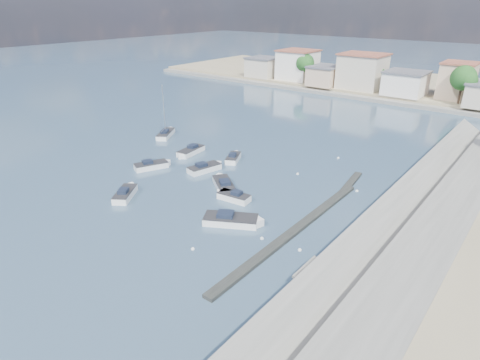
# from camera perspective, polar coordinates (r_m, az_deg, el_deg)

# --- Properties ---
(ground) EXTENTS (400.00, 400.00, 0.00)m
(ground) POSITION_cam_1_polar(r_m,az_deg,el_deg) (68.63, 15.93, 5.12)
(ground) COLOR #2F465F
(ground) RESTS_ON ground
(seawall_walkway) EXTENTS (5.00, 90.00, 1.80)m
(seawall_walkway) POSITION_cam_1_polar(r_m,az_deg,el_deg) (39.67, 24.77, -9.21)
(seawall_walkway) COLOR slate
(seawall_walkway) RESTS_ON ground
(breakwater) EXTENTS (2.00, 31.02, 0.35)m
(breakwater) POSITION_cam_1_polar(r_m,az_deg,el_deg) (43.03, 9.59, -5.57)
(breakwater) COLOR black
(breakwater) RESTS_ON ground
(far_shore_land) EXTENTS (160.00, 40.00, 1.40)m
(far_shore_land) POSITION_cam_1_polar(r_m,az_deg,el_deg) (116.99, 26.50, 11.50)
(far_shore_land) COLOR gray
(far_shore_land) RESTS_ON ground
(far_shore_quay) EXTENTS (160.00, 2.50, 0.80)m
(far_shore_quay) POSITION_cam_1_polar(r_m,az_deg,el_deg) (97.01, 23.46, 9.71)
(far_shore_quay) COLOR slate
(far_shore_quay) RESTS_ON ground
(far_town) EXTENTS (113.01, 12.80, 8.35)m
(far_town) POSITION_cam_1_polar(r_m,az_deg,el_deg) (99.78, 30.83, 11.37)
(far_town) COLOR beige
(far_town) RESTS_ON far_shore_land
(shore_trees) EXTENTS (74.56, 38.32, 7.92)m
(shore_trees) POSITION_cam_1_polar(r_m,az_deg,el_deg) (91.36, 28.59, 11.78)
(shore_trees) COLOR #38281E
(shore_trees) RESTS_ON ground
(motorboat_a) EXTENTS (3.87, 4.56, 1.48)m
(motorboat_a) POSITION_cam_1_polar(r_m,az_deg,el_deg) (49.40, -15.93, -1.86)
(motorboat_a) COLOR white
(motorboat_a) RESTS_ON ground
(motorboat_b) EXTENTS (2.88, 5.24, 1.48)m
(motorboat_b) POSITION_cam_1_polar(r_m,az_deg,el_deg) (54.97, -4.87, 1.71)
(motorboat_b) COLOR white
(motorboat_b) RESTS_ON ground
(motorboat_c) EXTENTS (5.26, 4.62, 1.48)m
(motorboat_c) POSITION_cam_1_polar(r_m,az_deg,el_deg) (49.83, -2.37, -0.66)
(motorboat_c) COLOR white
(motorboat_c) RESTS_ON ground
(motorboat_d) EXTENTS (4.39, 2.05, 1.48)m
(motorboat_d) POSITION_cam_1_polar(r_m,az_deg,el_deg) (46.72, -1.09, -2.41)
(motorboat_d) COLOR white
(motorboat_d) RESTS_ON ground
(motorboat_e) EXTENTS (3.50, 4.98, 1.48)m
(motorboat_e) POSITION_cam_1_polar(r_m,az_deg,el_deg) (56.91, -12.29, 2.02)
(motorboat_e) COLOR white
(motorboat_e) RESTS_ON ground
(motorboat_f) EXTENTS (3.13, 4.26, 1.48)m
(motorboat_f) POSITION_cam_1_polar(r_m,az_deg,el_deg) (58.43, -0.92, 3.18)
(motorboat_f) COLOR white
(motorboat_f) RESTS_ON ground
(motorboat_g) EXTENTS (2.44, 5.46, 1.48)m
(motorboat_g) POSITION_cam_1_polar(r_m,az_deg,el_deg) (61.31, -7.14, 4.01)
(motorboat_g) COLOR white
(motorboat_g) RESTS_ON ground
(motorboat_h) EXTENTS (6.01, 4.70, 1.48)m
(motorboat_h) POSITION_cam_1_polar(r_m,az_deg,el_deg) (41.84, -0.90, -5.78)
(motorboat_h) COLOR white
(motorboat_h) RESTS_ON ground
(sailboat) EXTENTS (4.39, 5.60, 9.00)m
(sailboat) POSITION_cam_1_polar(r_m,az_deg,el_deg) (70.53, -10.45, 6.51)
(sailboat) COLOR white
(sailboat) RESTS_ON ground
(mooring_buoys) EXTENTS (9.88, 30.80, 0.35)m
(mooring_buoys) POSITION_cam_1_polar(r_m,az_deg,el_deg) (46.46, 8.22, -3.29)
(mooring_buoys) COLOR white
(mooring_buoys) RESTS_ON ground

